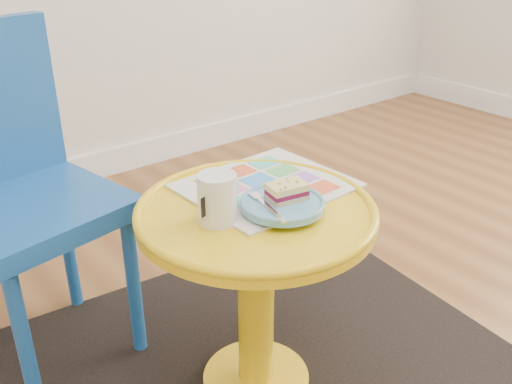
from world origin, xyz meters
TOP-DOWN VIEW (x-y plane):
  - rug at (-0.44, 0.59)m, footprint 1.40×1.22m
  - side_table at (-0.44, 0.59)m, footprint 0.51×0.51m
  - chair at (-0.79, 1.06)m, footprint 0.44×0.44m
  - newspaper at (-0.35, 0.66)m, footprint 0.37×0.32m
  - mug at (-0.53, 0.60)m, footprint 0.11×0.08m
  - plate at (-0.40, 0.54)m, footprint 0.18×0.18m
  - cake_slice at (-0.39, 0.55)m, footprint 0.09×0.07m
  - fork at (-0.44, 0.55)m, footprint 0.05×0.14m

SIDE VIEW (x-z plane):
  - rug at x=-0.44m, z-range 0.00..0.01m
  - side_table at x=-0.44m, z-range 0.11..0.59m
  - chair at x=-0.79m, z-range 0.06..0.90m
  - newspaper at x=-0.35m, z-range 0.49..0.49m
  - plate at x=-0.40m, z-range 0.50..0.52m
  - fork at x=-0.44m, z-range 0.51..0.52m
  - cake_slice at x=-0.39m, z-range 0.51..0.55m
  - mug at x=-0.53m, z-range 0.49..0.60m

